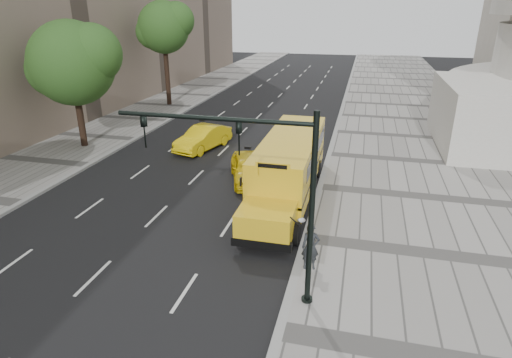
% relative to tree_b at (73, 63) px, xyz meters
% --- Properties ---
extents(ground, '(140.00, 140.00, 0.00)m').
position_rel_tree_b_xyz_m(ground, '(10.40, -3.39, -5.69)').
color(ground, black).
rests_on(ground, ground).
extents(sidewalk_museum, '(12.00, 140.00, 0.15)m').
position_rel_tree_b_xyz_m(sidewalk_museum, '(22.40, -3.39, -5.61)').
color(sidewalk_museum, gray).
rests_on(sidewalk_museum, ground).
extents(sidewalk_far, '(6.00, 140.00, 0.15)m').
position_rel_tree_b_xyz_m(sidewalk_far, '(-0.60, -3.39, -5.61)').
color(sidewalk_far, gray).
rests_on(sidewalk_far, ground).
extents(curb_museum, '(0.30, 140.00, 0.15)m').
position_rel_tree_b_xyz_m(curb_museum, '(16.40, -3.39, -5.61)').
color(curb_museum, gray).
rests_on(curb_museum, ground).
extents(curb_far, '(0.30, 140.00, 0.15)m').
position_rel_tree_b_xyz_m(curb_far, '(2.40, -3.39, -5.61)').
color(curb_far, gray).
rests_on(curb_far, ground).
extents(tree_b, '(6.05, 5.38, 8.33)m').
position_rel_tree_b_xyz_m(tree_b, '(0.00, 0.00, 0.00)').
color(tree_b, black).
rests_on(tree_b, ground).
extents(tree_c, '(5.28, 4.69, 9.60)m').
position_rel_tree_b_xyz_m(tree_c, '(-0.01, 13.74, 1.60)').
color(tree_c, black).
rests_on(tree_c, ground).
extents(school_bus, '(2.96, 11.56, 3.19)m').
position_rel_tree_b_xyz_m(school_bus, '(14.90, -4.48, -3.92)').
color(school_bus, gold).
rests_on(school_bus, ground).
extents(taxi_near, '(3.19, 4.73, 1.50)m').
position_rel_tree_b_xyz_m(taxi_near, '(12.40, -3.20, -4.94)').
color(taxi_near, yellow).
rests_on(taxi_near, ground).
extents(taxi_far, '(2.87, 5.01, 1.56)m').
position_rel_tree_b_xyz_m(taxi_far, '(7.96, 1.62, -4.91)').
color(taxi_far, yellow).
rests_on(taxi_far, ground).
extents(pedestrian, '(0.71, 0.55, 1.75)m').
position_rel_tree_b_xyz_m(pedestrian, '(16.84, -11.11, -4.66)').
color(pedestrian, '#26292C').
rests_on(pedestrian, sidewalk_museum).
extents(traffic_signal, '(6.18, 0.36, 6.40)m').
position_rel_tree_b_xyz_m(traffic_signal, '(15.59, -13.00, -1.59)').
color(traffic_signal, black).
rests_on(traffic_signal, ground).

